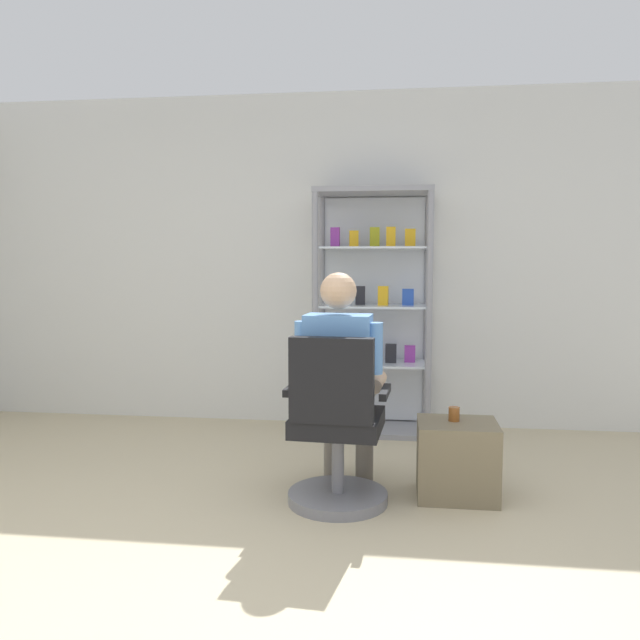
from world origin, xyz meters
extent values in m
plane|color=#C6B793|center=(0.00, 0.00, 0.00)|extent=(7.20, 7.20, 0.00)
cube|color=silver|center=(0.00, 3.00, 1.35)|extent=(6.00, 0.10, 2.70)
cylinder|color=gray|center=(-0.02, 2.50, 0.95)|extent=(0.05, 0.05, 1.90)
cylinder|color=gray|center=(0.82, 2.50, 0.95)|extent=(0.05, 0.05, 1.90)
cylinder|color=gray|center=(-0.02, 2.90, 0.95)|extent=(0.05, 0.05, 1.90)
cylinder|color=gray|center=(0.82, 2.90, 0.95)|extent=(0.05, 0.05, 1.90)
cube|color=gray|center=(0.40, 2.70, 1.88)|extent=(0.90, 0.45, 0.04)
cube|color=gray|center=(0.40, 2.70, 0.02)|extent=(0.90, 0.45, 0.04)
cube|color=silver|center=(0.40, 2.92, 0.95)|extent=(0.84, 0.02, 1.80)
cube|color=silver|center=(0.40, 2.70, 0.55)|extent=(0.82, 0.39, 0.02)
cube|color=silver|center=(0.11, 2.72, 0.63)|extent=(0.08, 0.05, 0.15)
cube|color=#264CB2|center=(0.26, 2.67, 0.62)|extent=(0.07, 0.04, 0.13)
cube|color=#264CB2|center=(0.40, 2.72, 0.62)|extent=(0.09, 0.05, 0.13)
cube|color=black|center=(0.55, 2.68, 0.63)|extent=(0.09, 0.04, 0.15)
cube|color=purple|center=(0.69, 2.74, 0.62)|extent=(0.08, 0.04, 0.13)
cube|color=silver|center=(0.40, 2.70, 1.00)|extent=(0.82, 0.39, 0.02)
cube|color=#999919|center=(0.13, 2.68, 1.08)|extent=(0.08, 0.05, 0.14)
cube|color=black|center=(0.30, 2.71, 1.08)|extent=(0.08, 0.05, 0.15)
cube|color=gold|center=(0.48, 2.67, 1.08)|extent=(0.08, 0.06, 0.15)
cube|color=#264CB2|center=(0.67, 2.71, 1.07)|extent=(0.09, 0.05, 0.13)
cube|color=silver|center=(0.40, 2.70, 1.45)|extent=(0.82, 0.39, 0.02)
cube|color=purple|center=(0.10, 2.70, 1.53)|extent=(0.07, 0.04, 0.15)
cube|color=gold|center=(0.25, 2.70, 1.52)|extent=(0.07, 0.05, 0.12)
cube|color=#999919|center=(0.41, 2.71, 1.53)|extent=(0.08, 0.04, 0.15)
cube|color=gold|center=(0.54, 2.70, 1.53)|extent=(0.07, 0.05, 0.15)
cube|color=gold|center=(0.68, 2.73, 1.53)|extent=(0.08, 0.03, 0.14)
cylinder|color=slate|center=(0.28, 1.21, 0.03)|extent=(0.56, 0.56, 0.06)
cylinder|color=slate|center=(0.28, 1.21, 0.24)|extent=(0.07, 0.07, 0.41)
cube|color=black|center=(0.28, 1.21, 0.46)|extent=(0.51, 0.51, 0.10)
cube|color=black|center=(0.26, 1.00, 0.73)|extent=(0.44, 0.11, 0.45)
cube|color=black|center=(0.54, 1.19, 0.64)|extent=(0.06, 0.30, 0.04)
cube|color=black|center=(0.02, 1.23, 0.64)|extent=(0.06, 0.30, 0.04)
cylinder|color=slate|center=(0.39, 1.40, 0.56)|extent=(0.17, 0.41, 0.14)
cylinder|color=slate|center=(0.40, 1.60, 0.28)|extent=(0.11, 0.11, 0.56)
cylinder|color=slate|center=(0.19, 1.42, 0.56)|extent=(0.17, 0.41, 0.14)
cylinder|color=slate|center=(0.21, 1.62, 0.28)|extent=(0.11, 0.11, 0.56)
cube|color=#598CCC|center=(0.28, 1.21, 0.81)|extent=(0.37, 0.24, 0.50)
sphere|color=tan|center=(0.28, 1.21, 1.19)|extent=(0.20, 0.20, 0.20)
cylinder|color=#598CCC|center=(0.48, 1.20, 0.88)|extent=(0.09, 0.09, 0.28)
cylinder|color=tan|center=(0.49, 1.38, 0.66)|extent=(0.10, 0.30, 0.08)
cylinder|color=#598CCC|center=(0.08, 1.22, 0.88)|extent=(0.09, 0.09, 0.28)
cylinder|color=tan|center=(0.09, 1.40, 0.66)|extent=(0.10, 0.30, 0.08)
cube|color=#72664C|center=(0.95, 1.39, 0.22)|extent=(0.45, 0.38, 0.44)
cylinder|color=brown|center=(0.93, 1.42, 0.48)|extent=(0.06, 0.06, 0.08)
camera|label=1|loc=(0.62, -2.19, 1.36)|focal=35.34mm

